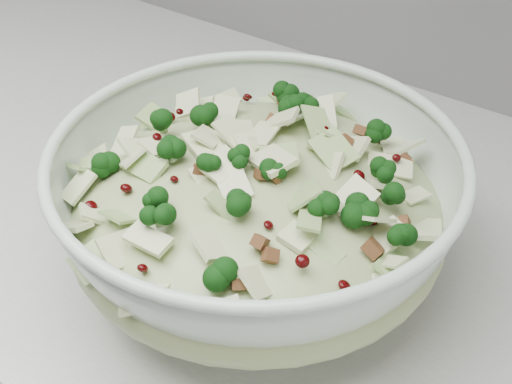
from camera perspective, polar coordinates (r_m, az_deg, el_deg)
counter at (r=1.28m, az=-18.20°, el=-7.93°), size 3.60×0.60×0.90m
mixing_bowl at (r=0.57m, az=0.06°, el=-1.61°), size 0.36×0.36×0.13m
salad at (r=0.56m, az=0.06°, el=0.05°), size 0.40×0.40×0.13m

